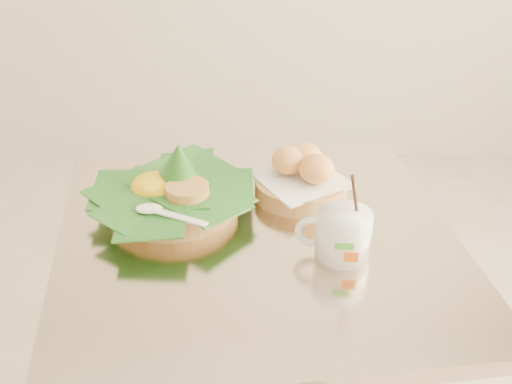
{
  "coord_description": "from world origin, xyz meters",
  "views": [
    {
      "loc": [
        0.21,
        -0.99,
        1.38
      ],
      "look_at": [
        0.18,
        -0.01,
        0.82
      ],
      "focal_mm": 45.0,
      "sensor_mm": 36.0,
      "label": 1
    }
  ],
  "objects_px": {
    "bread_basket": "(302,178)",
    "coffee_mug": "(342,233)",
    "rice_basket": "(173,190)",
    "cafe_table": "(257,331)"
  },
  "relations": [
    {
      "from": "cafe_table",
      "to": "coffee_mug",
      "type": "distance_m",
      "value": 0.3
    },
    {
      "from": "bread_basket",
      "to": "coffee_mug",
      "type": "relative_size",
      "value": 1.32
    },
    {
      "from": "rice_basket",
      "to": "cafe_table",
      "type": "bearing_deg",
      "value": -29.28
    },
    {
      "from": "bread_basket",
      "to": "coffee_mug",
      "type": "xyz_separation_m",
      "value": [
        0.06,
        -0.2,
        0.01
      ]
    },
    {
      "from": "cafe_table",
      "to": "bread_basket",
      "type": "height_order",
      "value": "bread_basket"
    },
    {
      "from": "cafe_table",
      "to": "coffee_mug",
      "type": "bearing_deg",
      "value": -19.74
    },
    {
      "from": "cafe_table",
      "to": "rice_basket",
      "type": "xyz_separation_m",
      "value": [
        -0.16,
        0.09,
        0.26
      ]
    },
    {
      "from": "cafe_table",
      "to": "rice_basket",
      "type": "relative_size",
      "value": 2.7
    },
    {
      "from": "cafe_table",
      "to": "rice_basket",
      "type": "height_order",
      "value": "rice_basket"
    },
    {
      "from": "cafe_table",
      "to": "rice_basket",
      "type": "distance_m",
      "value": 0.32
    }
  ]
}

